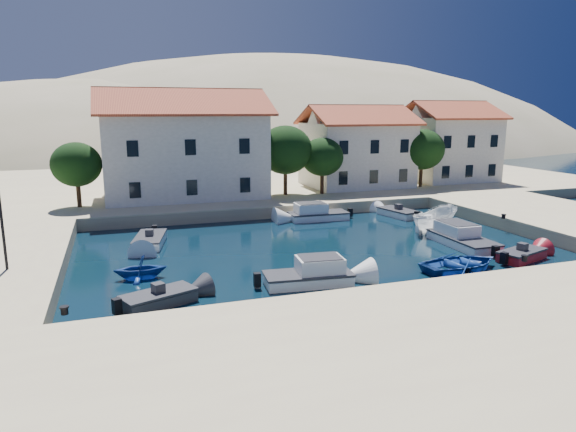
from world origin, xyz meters
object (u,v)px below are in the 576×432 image
object	(u,v)px
building_right	(448,140)
cabin_cruiser_south	(308,275)
rowboat_south	(461,270)
boat_east	(434,232)
building_left	(183,142)
cabin_cruiser_east	(463,239)
building_mid	(356,145)

from	to	relation	value
building_right	cabin_cruiser_south	distance (m)	38.04
rowboat_south	boat_east	xyz separation A→B (m)	(4.05, 8.46, 0.00)
cabin_cruiser_south	rowboat_south	world-z (taller)	cabin_cruiser_south
building_left	rowboat_south	size ratio (longest dim) A/B	3.03
cabin_cruiser_south	rowboat_south	xyz separation A→B (m)	(9.00, -0.47, -0.48)
building_right	cabin_cruiser_east	size ratio (longest dim) A/B	1.73
building_left	building_right	size ratio (longest dim) A/B	1.56
building_left	building_mid	distance (m)	18.04
building_left	building_right	distance (m)	30.07
boat_east	cabin_cruiser_east	bearing A→B (deg)	146.21
building_mid	building_right	bearing A→B (deg)	4.76
building_right	boat_east	xyz separation A→B (m)	(-13.99, -18.29, -5.47)
building_mid	cabin_cruiser_south	distance (m)	29.80
rowboat_south	building_mid	bearing A→B (deg)	-18.48
cabin_cruiser_south	rowboat_south	bearing A→B (deg)	2.87
building_mid	building_right	world-z (taller)	building_right
rowboat_south	cabin_cruiser_east	world-z (taller)	cabin_cruiser_east
cabin_cruiser_east	boat_east	distance (m)	4.17
building_left	cabin_cruiser_east	size ratio (longest dim) A/B	2.69
building_mid	building_left	bearing A→B (deg)	-176.82
cabin_cruiser_east	building_right	bearing A→B (deg)	-31.65
building_left	rowboat_south	distance (m)	28.12
rowboat_south	building_left	bearing A→B (deg)	20.52
cabin_cruiser_south	cabin_cruiser_east	size ratio (longest dim) A/B	0.86
cabin_cruiser_east	rowboat_south	bearing A→B (deg)	143.30
building_mid	boat_east	size ratio (longest dim) A/B	2.11
building_left	cabin_cruiser_south	size ratio (longest dim) A/B	3.14
rowboat_south	cabin_cruiser_east	xyz separation A→B (m)	(3.43, 4.37, 0.48)
building_left	cabin_cruiser_east	bearing A→B (deg)	-52.95
building_left	boat_east	size ratio (longest dim) A/B	2.95
building_mid	cabin_cruiser_east	world-z (taller)	building_mid
boat_east	building_right	bearing A→B (deg)	-62.60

